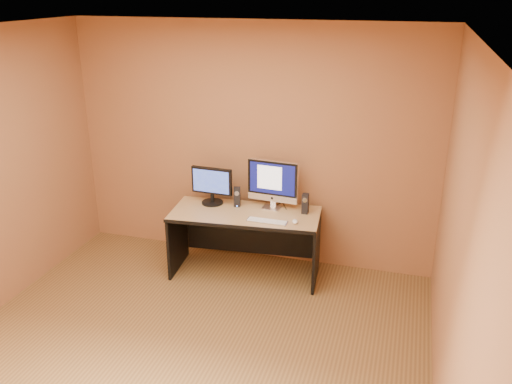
% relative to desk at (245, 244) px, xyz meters
% --- Properties ---
extents(floor, '(4.00, 4.00, 0.00)m').
position_rel_desk_xyz_m(floor, '(-0.07, -1.53, -0.35)').
color(floor, brown).
rests_on(floor, ground).
extents(walls, '(4.00, 4.00, 2.60)m').
position_rel_desk_xyz_m(walls, '(-0.07, -1.53, 0.95)').
color(walls, '#905B3A').
rests_on(walls, ground).
extents(ceiling, '(4.00, 4.00, 0.00)m').
position_rel_desk_xyz_m(ceiling, '(-0.07, -1.53, 2.25)').
color(ceiling, white).
rests_on(ceiling, walls).
extents(desk, '(1.59, 0.81, 0.71)m').
position_rel_desk_xyz_m(desk, '(0.00, 0.00, 0.00)').
color(desk, tan).
rests_on(desk, ground).
extents(imac, '(0.56, 0.24, 0.53)m').
position_rel_desk_xyz_m(imac, '(0.23, 0.20, 0.62)').
color(imac, silver).
rests_on(imac, desk).
extents(second_monitor, '(0.47, 0.25, 0.40)m').
position_rel_desk_xyz_m(second_monitor, '(-0.42, 0.15, 0.56)').
color(second_monitor, black).
rests_on(second_monitor, desk).
extents(speaker_left, '(0.08, 0.08, 0.21)m').
position_rel_desk_xyz_m(speaker_left, '(-0.13, 0.15, 0.46)').
color(speaker_left, black).
rests_on(speaker_left, desk).
extents(speaker_right, '(0.07, 0.07, 0.21)m').
position_rel_desk_xyz_m(speaker_right, '(0.60, 0.17, 0.46)').
color(speaker_right, black).
rests_on(speaker_right, desk).
extents(keyboard, '(0.41, 0.12, 0.02)m').
position_rel_desk_xyz_m(keyboard, '(0.28, -0.16, 0.36)').
color(keyboard, silver).
rests_on(keyboard, desk).
extents(mouse, '(0.08, 0.11, 0.03)m').
position_rel_desk_xyz_m(mouse, '(0.55, -0.10, 0.37)').
color(mouse, white).
rests_on(mouse, desk).
extents(cable_a, '(0.10, 0.19, 0.01)m').
position_rel_desk_xyz_m(cable_a, '(0.35, 0.30, 0.36)').
color(cable_a, black).
rests_on(cable_a, desk).
extents(cable_b, '(0.07, 0.16, 0.01)m').
position_rel_desk_xyz_m(cable_b, '(0.27, 0.30, 0.36)').
color(cable_b, black).
rests_on(cable_b, desk).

